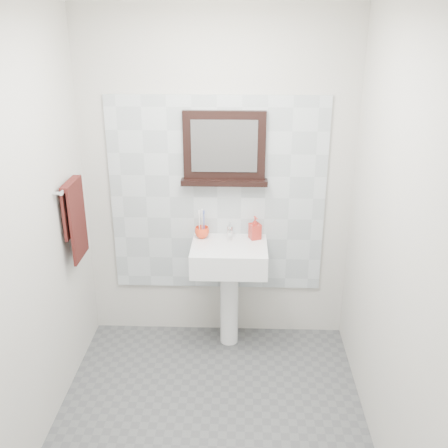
# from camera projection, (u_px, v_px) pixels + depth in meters

# --- Properties ---
(floor) EXTENTS (2.00, 2.20, 0.01)m
(floor) POSITION_uv_depth(u_px,v_px,m) (210.00, 424.00, 3.32)
(floor) COLOR #535558
(floor) RESTS_ON ground
(back_wall) EXTENTS (2.00, 0.01, 2.50)m
(back_wall) POSITION_uv_depth(u_px,v_px,m) (217.00, 184.00, 3.88)
(back_wall) COLOR beige
(back_wall) RESTS_ON ground
(front_wall) EXTENTS (2.00, 0.01, 2.50)m
(front_wall) POSITION_uv_depth(u_px,v_px,m) (187.00, 372.00, 1.84)
(front_wall) COLOR beige
(front_wall) RESTS_ON ground
(left_wall) EXTENTS (0.01, 2.20, 2.50)m
(left_wall) POSITION_uv_depth(u_px,v_px,m) (27.00, 242.00, 2.89)
(left_wall) COLOR beige
(left_wall) RESTS_ON ground
(right_wall) EXTENTS (0.01, 2.20, 2.50)m
(right_wall) POSITION_uv_depth(u_px,v_px,m) (392.00, 247.00, 2.82)
(right_wall) COLOR beige
(right_wall) RESTS_ON ground
(splashback) EXTENTS (1.60, 0.02, 1.50)m
(splashback) POSITION_uv_depth(u_px,v_px,m) (217.00, 197.00, 3.91)
(splashback) COLOR silver
(splashback) RESTS_ON back_wall
(pedestal_sink) EXTENTS (0.55, 0.44, 0.96)m
(pedestal_sink) POSITION_uv_depth(u_px,v_px,m) (229.00, 267.00, 3.88)
(pedestal_sink) COLOR white
(pedestal_sink) RESTS_ON ground
(toothbrush_cup) EXTENTS (0.11, 0.11, 0.08)m
(toothbrush_cup) POSITION_uv_depth(u_px,v_px,m) (202.00, 232.00, 3.91)
(toothbrush_cup) COLOR #FE431D
(toothbrush_cup) RESTS_ON pedestal_sink
(toothbrushes) EXTENTS (0.05, 0.04, 0.21)m
(toothbrushes) POSITION_uv_depth(u_px,v_px,m) (202.00, 222.00, 3.88)
(toothbrushes) COLOR white
(toothbrushes) RESTS_ON toothbrush_cup
(soap_dispenser) EXTENTS (0.10, 0.10, 0.17)m
(soap_dispenser) POSITION_uv_depth(u_px,v_px,m) (255.00, 228.00, 3.88)
(soap_dispenser) COLOR #B21526
(soap_dispenser) RESTS_ON pedestal_sink
(framed_mirror) EXTENTS (0.63, 0.11, 0.53)m
(framed_mirror) POSITION_uv_depth(u_px,v_px,m) (224.00, 150.00, 3.74)
(framed_mirror) COLOR black
(framed_mirror) RESTS_ON back_wall
(towel_bar) EXTENTS (0.07, 0.40, 0.03)m
(towel_bar) POSITION_uv_depth(u_px,v_px,m) (70.00, 184.00, 3.44)
(towel_bar) COLOR silver
(towel_bar) RESTS_ON left_wall
(hand_towel) EXTENTS (0.06, 0.30, 0.55)m
(hand_towel) POSITION_uv_depth(u_px,v_px,m) (75.00, 214.00, 3.52)
(hand_towel) COLOR #36110F
(hand_towel) RESTS_ON towel_bar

